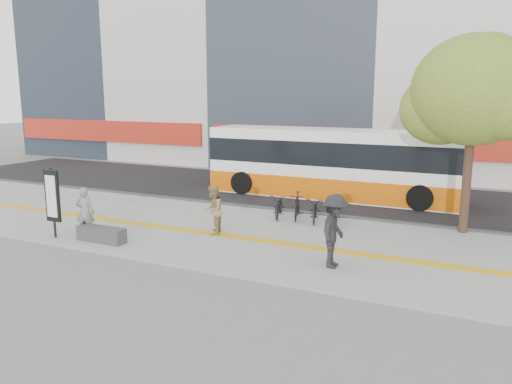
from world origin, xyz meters
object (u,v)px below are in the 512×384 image
at_px(street_tree, 473,93).
at_px(seated_woman, 85,212).
at_px(signboard, 52,197).
at_px(bench, 101,234).
at_px(pedestrian_tan, 213,210).
at_px(pedestrian_dark, 334,231).
at_px(bus, 333,165).

xyz_separation_m(street_tree, seated_woman, (-10.58, -5.82, -3.64)).
distance_m(signboard, seated_woman, 1.07).
height_order(bench, pedestrian_tan, pedestrian_tan).
distance_m(bench, street_tree, 12.23).
bearing_deg(pedestrian_dark, street_tree, -29.95).
xyz_separation_m(street_tree, pedestrian_tan, (-7.14, -3.84, -3.64)).
relative_size(street_tree, seated_woman, 3.99).
distance_m(signboard, pedestrian_tan, 4.94).
xyz_separation_m(bench, street_tree, (9.78, 6.02, 4.21)).
distance_m(bench, pedestrian_dark, 7.11).
xyz_separation_m(signboard, seated_woman, (0.80, 0.50, -0.50)).
xyz_separation_m(seated_woman, pedestrian_dark, (7.82, 0.66, 0.17)).
relative_size(bench, signboard, 0.73).
xyz_separation_m(signboard, pedestrian_dark, (8.62, 1.16, -0.33)).
xyz_separation_m(bus, pedestrian_tan, (-1.58, -7.52, -0.56)).
relative_size(seated_woman, pedestrian_tan, 1.00).
bearing_deg(bench, pedestrian_dark, 6.97).
height_order(signboard, pedestrian_tan, signboard).
bearing_deg(signboard, bench, 10.81).
distance_m(signboard, pedestrian_dark, 8.71).
xyz_separation_m(bench, signboard, (-1.60, -0.31, 1.06)).
height_order(bench, signboard, signboard).
distance_m(signboard, bus, 11.58).
bearing_deg(bus, seated_woman, -117.86).
bearing_deg(pedestrian_tan, bus, 147.61).
distance_m(bus, pedestrian_dark, 9.28).
xyz_separation_m(bus, seated_woman, (-5.02, -9.50, -0.57)).
height_order(signboard, pedestrian_dark, signboard).
bearing_deg(bus, pedestrian_tan, -101.90).
bearing_deg(bench, bus, 66.48).
distance_m(seated_woman, pedestrian_dark, 7.85).
xyz_separation_m(signboard, street_tree, (11.38, 6.33, 3.15)).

